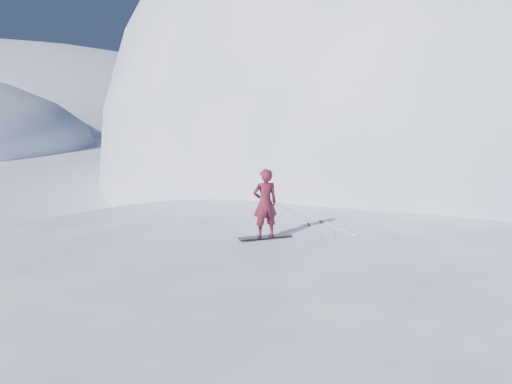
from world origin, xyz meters
TOP-DOWN VIEW (x-y plane):
  - ground at (0.00, 0.00)m, footprint 400.00×400.00m
  - near_ridge at (1.00, 3.00)m, footprint 36.00×28.00m
  - summit_peak at (22.00, 26.00)m, footprint 60.00×56.00m
  - peak_shoulder at (10.00, 20.00)m, footprint 28.00×24.00m
  - wind_bumps at (-0.56, 2.12)m, footprint 16.00×14.40m
  - snowboard at (-2.37, 2.87)m, footprint 1.54×0.34m
  - snowboarder at (-2.37, 2.87)m, footprint 0.71×0.48m
  - board_tracks at (-0.59, 5.28)m, footprint 1.33×5.98m

SIDE VIEW (x-z plane):
  - ground at x=0.00m, z-range 0.00..0.00m
  - near_ridge at x=1.00m, z-range -2.40..2.40m
  - summit_peak at x=22.00m, z-range -28.00..28.00m
  - peak_shoulder at x=10.00m, z-range -9.00..9.00m
  - wind_bumps at x=-0.56m, z-range -0.50..0.50m
  - snowboard at x=-2.37m, z-range 2.40..2.43m
  - board_tracks at x=-0.59m, z-range 2.40..2.44m
  - snowboarder at x=-2.37m, z-range 2.43..4.33m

